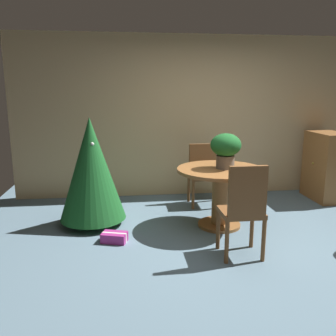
# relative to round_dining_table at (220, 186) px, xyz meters

# --- Properties ---
(ground_plane) EXTENTS (6.60, 6.60, 0.00)m
(ground_plane) POSITION_rel_round_dining_table_xyz_m (0.03, -0.63, -0.53)
(ground_plane) COLOR slate
(back_wall_panel) EXTENTS (6.00, 0.10, 2.60)m
(back_wall_panel) POSITION_rel_round_dining_table_xyz_m (0.03, 1.57, 0.77)
(back_wall_panel) COLOR tan
(back_wall_panel) RESTS_ON ground_plane
(round_dining_table) EXTENTS (1.10, 1.10, 0.77)m
(round_dining_table) POSITION_rel_round_dining_table_xyz_m (0.00, 0.00, 0.00)
(round_dining_table) COLOR brown
(round_dining_table) RESTS_ON ground_plane
(flower_vase) EXTENTS (0.38, 0.38, 0.44)m
(flower_vase) POSITION_rel_round_dining_table_xyz_m (0.05, 0.00, 0.49)
(flower_vase) COLOR #665B51
(flower_vase) RESTS_ON round_dining_table
(wooden_chair_far) EXTENTS (0.47, 0.42, 0.92)m
(wooden_chair_far) POSITION_rel_round_dining_table_xyz_m (0.00, 0.97, -0.02)
(wooden_chair_far) COLOR brown
(wooden_chair_far) RESTS_ON ground_plane
(wooden_chair_near) EXTENTS (0.43, 0.39, 1.01)m
(wooden_chair_near) POSITION_rel_round_dining_table_xyz_m (0.00, -0.91, 0.03)
(wooden_chair_near) COLOR brown
(wooden_chair_near) RESTS_ON ground_plane
(holiday_tree) EXTENTS (0.85, 0.85, 1.40)m
(holiday_tree) POSITION_rel_round_dining_table_xyz_m (-1.62, 0.27, 0.21)
(holiday_tree) COLOR brown
(holiday_tree) RESTS_ON ground_plane
(gift_box_purple) EXTENTS (0.32, 0.26, 0.11)m
(gift_box_purple) POSITION_rel_round_dining_table_xyz_m (-1.34, -0.34, -0.48)
(gift_box_purple) COLOR #9E287A
(gift_box_purple) RESTS_ON ground_plane
(wooden_cabinet) EXTENTS (0.49, 0.75, 1.08)m
(wooden_cabinet) POSITION_rel_round_dining_table_xyz_m (2.01, 0.96, 0.01)
(wooden_cabinet) COLOR brown
(wooden_cabinet) RESTS_ON ground_plane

